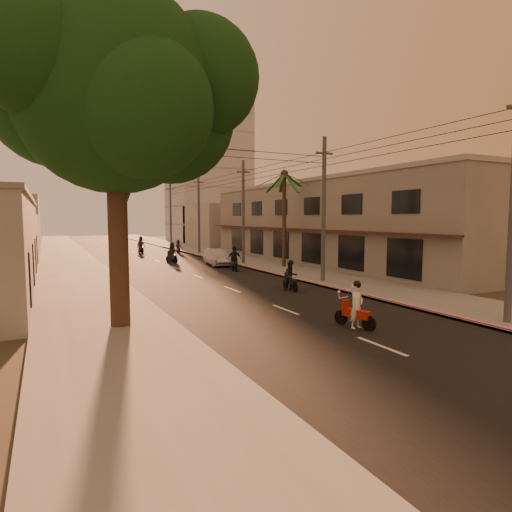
% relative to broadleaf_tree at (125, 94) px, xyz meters
% --- Properties ---
extents(ground, '(160.00, 160.00, 0.00)m').
position_rel_broadleaf_tree_xyz_m(ground, '(6.61, -2.14, -8.48)').
color(ground, '#383023').
rests_on(ground, ground).
extents(road, '(10.00, 140.00, 0.02)m').
position_rel_broadleaf_tree_xyz_m(road, '(6.61, 17.86, -8.47)').
color(road, black).
rests_on(road, ground).
extents(sidewalk_right, '(5.00, 140.00, 0.12)m').
position_rel_broadleaf_tree_xyz_m(sidewalk_right, '(14.11, 17.86, -8.42)').
color(sidewalk_right, slate).
rests_on(sidewalk_right, ground).
extents(sidewalk_left, '(5.00, 140.00, 0.12)m').
position_rel_broadleaf_tree_xyz_m(sidewalk_left, '(-0.89, 17.86, -8.42)').
color(sidewalk_left, slate).
rests_on(sidewalk_left, ground).
extents(curb_stripe, '(0.20, 60.00, 0.20)m').
position_rel_broadleaf_tree_xyz_m(curb_stripe, '(11.71, 12.86, -8.38)').
color(curb_stripe, red).
rests_on(curb_stripe, ground).
extents(shophouse_row, '(8.80, 34.20, 7.30)m').
position_rel_broadleaf_tree_xyz_m(shophouse_row, '(20.57, 15.86, -4.83)').
color(shophouse_row, gray).
rests_on(shophouse_row, ground).
extents(distant_tower, '(12.10, 12.10, 28.00)m').
position_rel_broadleaf_tree_xyz_m(distant_tower, '(22.61, 53.86, 5.52)').
color(distant_tower, '#B7B5B2').
rests_on(distant_tower, ground).
extents(broadleaf_tree, '(9.60, 8.70, 12.10)m').
position_rel_broadleaf_tree_xyz_m(broadleaf_tree, '(0.00, 0.00, 0.00)').
color(broadleaf_tree, black).
rests_on(broadleaf_tree, ground).
extents(palm_tree, '(5.00, 5.00, 8.20)m').
position_rel_broadleaf_tree_xyz_m(palm_tree, '(14.61, 13.86, -1.33)').
color(palm_tree, black).
rests_on(palm_tree, ground).
extents(utility_poles, '(1.20, 48.26, 9.00)m').
position_rel_broadleaf_tree_xyz_m(utility_poles, '(12.81, 17.86, -1.94)').
color(utility_poles, '#38383A').
rests_on(utility_poles, ground).
extents(filler_right, '(8.00, 14.00, 6.00)m').
position_rel_broadleaf_tree_xyz_m(filler_right, '(20.61, 42.86, -5.48)').
color(filler_right, '#9F9A90').
rests_on(filler_right, ground).
extents(filler_left_far, '(8.00, 14.00, 7.00)m').
position_rel_broadleaf_tree_xyz_m(filler_left_far, '(-7.39, 49.86, -4.98)').
color(filler_left_far, '#9F9A90').
rests_on(filler_left_far, ground).
extents(scooter_red, '(0.88, 1.77, 1.78)m').
position_rel_broadleaf_tree_xyz_m(scooter_red, '(7.37, -3.97, -7.69)').
color(scooter_red, black).
rests_on(scooter_red, ground).
extents(scooter_mid_a, '(0.92, 1.77, 1.74)m').
position_rel_broadleaf_tree_xyz_m(scooter_mid_a, '(9.42, 4.11, -7.69)').
color(scooter_mid_a, black).
rests_on(scooter_mid_a, ground).
extents(scooter_mid_b, '(1.28, 1.97, 1.96)m').
position_rel_broadleaf_tree_xyz_m(scooter_mid_b, '(10.17, 13.76, -7.59)').
color(scooter_mid_b, black).
rests_on(scooter_mid_b, ground).
extents(scooter_far_a, '(1.16, 1.88, 1.89)m').
position_rel_broadleaf_tree_xyz_m(scooter_far_a, '(7.40, 21.44, -7.62)').
color(scooter_far_a, black).
rests_on(scooter_far_a, ground).
extents(scooter_far_b, '(1.06, 1.61, 1.58)m').
position_rel_broadleaf_tree_xyz_m(scooter_far_b, '(10.81, 31.35, -7.75)').
color(scooter_far_b, black).
rests_on(scooter_far_b, ground).
extents(parked_car, '(2.50, 4.70, 1.44)m').
position_rel_broadleaf_tree_xyz_m(parked_car, '(10.32, 17.68, -7.76)').
color(parked_car, '#919499').
rests_on(parked_car, ground).
extents(scooter_far_c, '(0.95, 2.00, 1.97)m').
position_rel_broadleaf_tree_xyz_m(scooter_far_c, '(7.03, 33.47, -7.59)').
color(scooter_far_c, black).
rests_on(scooter_far_c, ground).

